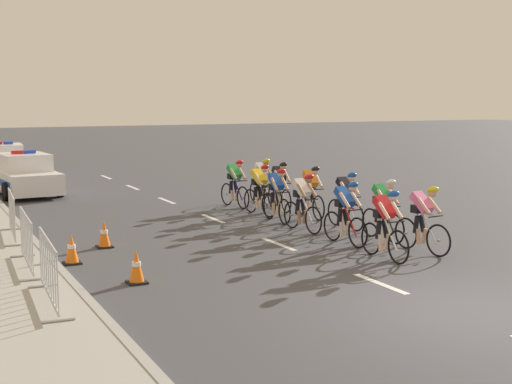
{
  "coord_description": "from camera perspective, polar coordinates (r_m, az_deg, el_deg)",
  "views": [
    {
      "loc": [
        -7.73,
        -8.47,
        3.41
      ],
      "look_at": [
        0.02,
        7.1,
        1.1
      ],
      "focal_mm": 49.2,
      "sensor_mm": 36.0,
      "label": 1
    }
  ],
  "objects": [
    {
      "name": "ground_plane",
      "position": [
        11.96,
        15.46,
        -9.28
      ],
      "size": [
        160.0,
        160.0,
        0.0
      ],
      "primitive_type": "plane",
      "color": "#424247"
    },
    {
      "name": "cyclist_eighth",
      "position": [
        20.19,
        4.49,
        0.08
      ],
      "size": [
        0.44,
        1.72,
        1.56
      ],
      "color": "black",
      "rests_on": "ground"
    },
    {
      "name": "kerb_edge",
      "position": [
        22.86,
        -19.78,
        -1.3
      ],
      "size": [
        0.16,
        60.0,
        0.13
      ],
      "primitive_type": "cube",
      "color": "#9E9E99",
      "rests_on": "ground"
    },
    {
      "name": "crowd_barrier_middle",
      "position": [
        14.45,
        -18.16,
        -3.85
      ],
      "size": [
        0.61,
        2.32,
        1.07
      ],
      "color": "#B7BABF",
      "rests_on": "sidewalk_slab"
    },
    {
      "name": "traffic_cone_mid",
      "position": [
        13.29,
        -9.69,
        -6.03
      ],
      "size": [
        0.36,
        0.36,
        0.64
      ],
      "color": "black",
      "rests_on": "ground"
    },
    {
      "name": "crowd_barrier_front",
      "position": [
        11.89,
        -16.52,
        -6.2
      ],
      "size": [
        0.63,
        2.32,
        1.07
      ],
      "color": "#B7BABF",
      "rests_on": "sidewalk_slab"
    },
    {
      "name": "cyclist_second",
      "position": [
        16.0,
        13.42,
        -2.08
      ],
      "size": [
        0.45,
        1.72,
        1.56
      ],
      "color": "black",
      "rests_on": "ground"
    },
    {
      "name": "crowd_barrier_rear",
      "position": [
        17.72,
        -19.22,
        -1.84
      ],
      "size": [
        0.66,
        2.32,
        1.07
      ],
      "color": "#B7BABF",
      "rests_on": "sidewalk_slab"
    },
    {
      "name": "traffic_cone_near",
      "position": [
        16.59,
        -12.24,
        -3.38
      ],
      "size": [
        0.36,
        0.36,
        0.64
      ],
      "color": "black",
      "rests_on": "ground"
    },
    {
      "name": "traffic_cone_far",
      "position": [
        15.12,
        -14.76,
        -4.52
      ],
      "size": [
        0.36,
        0.36,
        0.64
      ],
      "color": "black",
      "rests_on": "ground"
    },
    {
      "name": "cyclist_lead",
      "position": [
        15.16,
        10.46,
        -2.53
      ],
      "size": [
        0.42,
        1.72,
        1.56
      ],
      "color": "black",
      "rests_on": "ground"
    },
    {
      "name": "police_car_second",
      "position": [
        32.28,
        -19.84,
        2.27
      ],
      "size": [
        2.26,
        4.52,
        1.59
      ],
      "color": "white",
      "rests_on": "ground"
    },
    {
      "name": "cyclist_twelfth",
      "position": [
        22.67,
        0.51,
        0.92
      ],
      "size": [
        0.42,
        1.72,
        1.56
      ],
      "color": "black",
      "rests_on": "ground"
    },
    {
      "name": "cyclist_fourth",
      "position": [
        17.19,
        10.32,
        -1.34
      ],
      "size": [
        0.42,
        1.72,
        1.56
      ],
      "color": "black",
      "rests_on": "ground"
    },
    {
      "name": "cyclist_fifth",
      "position": [
        18.13,
        3.83,
        -0.78
      ],
      "size": [
        0.44,
        1.72,
        1.56
      ],
      "color": "black",
      "rests_on": "ground"
    },
    {
      "name": "cyclist_sixth",
      "position": [
        18.66,
        7.33,
        -0.58
      ],
      "size": [
        0.42,
        1.72,
        1.56
      ],
      "color": "black",
      "rests_on": "ground"
    },
    {
      "name": "cyclist_eleventh",
      "position": [
        22.15,
        -1.71,
        0.76
      ],
      "size": [
        0.45,
        1.72,
        1.56
      ],
      "color": "black",
      "rests_on": "ground"
    },
    {
      "name": "police_car_nearest",
      "position": [
        26.53,
        -18.35,
        1.27
      ],
      "size": [
        2.27,
        4.53,
        1.59
      ],
      "color": "white",
      "rests_on": "ground"
    },
    {
      "name": "cyclist_ninth",
      "position": [
        20.65,
        0.32,
        0.26
      ],
      "size": [
        0.45,
        1.72,
        1.56
      ],
      "color": "black",
      "rests_on": "ground"
    },
    {
      "name": "cyclist_third",
      "position": [
        16.58,
        7.3,
        -1.6
      ],
      "size": [
        0.43,
        1.72,
        1.56
      ],
      "color": "black",
      "rests_on": "ground"
    },
    {
      "name": "cyclist_tenth",
      "position": [
        21.48,
        1.94,
        0.54
      ],
      "size": [
        0.44,
        1.72,
        1.56
      ],
      "color": "black",
      "rests_on": "ground"
    },
    {
      "name": "cyclist_seventh",
      "position": [
        19.47,
        1.72,
        -0.18
      ],
      "size": [
        0.42,
        1.72,
        1.56
      ],
      "color": "black",
      "rests_on": "ground"
    },
    {
      "name": "lane_markings_centre",
      "position": [
        20.19,
        -3.53,
        -2.16
      ],
      "size": [
        0.14,
        25.6,
        0.01
      ],
      "color": "white",
      "rests_on": "ground"
    }
  ]
}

